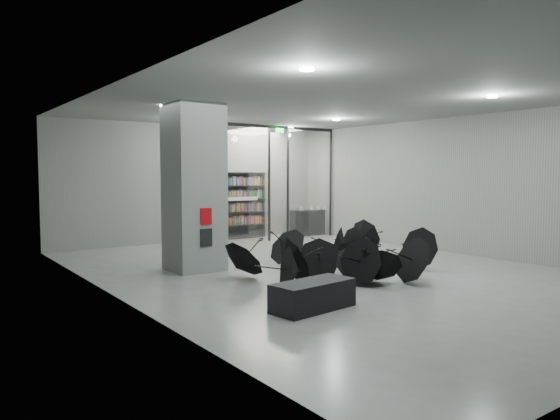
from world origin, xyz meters
TOP-DOWN VIEW (x-y plane):
  - room at (0.00, 0.00)m, footprint 14.00×14.02m
  - column at (-2.50, 2.00)m, footprint 1.20×1.20m
  - fire_cabinet at (-2.50, 1.38)m, footprint 0.28×0.04m
  - info_panel at (-2.50, 1.38)m, footprint 0.30×0.03m
  - exit_sign at (2.40, 5.30)m, footprint 0.30×0.06m
  - glass_partition at (2.39, 5.50)m, footprint 5.06×0.08m
  - bench at (-2.53, -2.59)m, footprint 1.60×0.84m
  - bookshelf at (1.54, 6.75)m, footprint 2.17×0.45m
  - shop_counter at (4.48, 6.19)m, footprint 1.64×0.80m
  - umbrella_cluster at (0.02, -0.57)m, footprint 5.48×4.69m

SIDE VIEW (x-z plane):
  - bench at x=-2.53m, z-range 0.00..0.49m
  - umbrella_cluster at x=0.02m, z-range -0.34..0.95m
  - shop_counter at x=4.48m, z-range 0.00..0.95m
  - info_panel at x=-2.50m, z-range 0.64..1.06m
  - bookshelf at x=1.54m, z-range 0.00..2.39m
  - fire_cabinet at x=-2.50m, z-range 1.16..1.54m
  - column at x=-2.50m, z-range 0.00..4.00m
  - glass_partition at x=2.39m, z-range 0.18..4.18m
  - room at x=0.00m, z-range 0.84..4.85m
  - exit_sign at x=2.40m, z-range 3.74..3.90m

